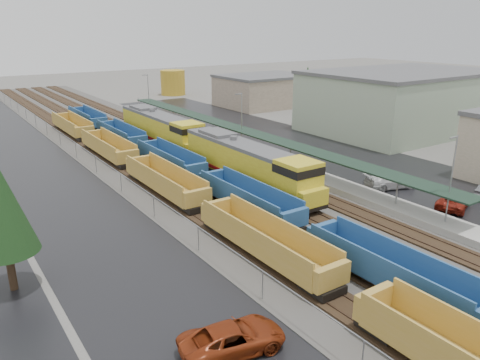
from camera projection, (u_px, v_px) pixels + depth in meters
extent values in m
cube|color=#302D2B|center=(146.00, 147.00, 65.47)|extent=(20.00, 160.00, 0.08)
cube|color=black|center=(103.00, 153.00, 62.23)|extent=(2.60, 160.00, 0.15)
cube|color=#473326|center=(98.00, 153.00, 61.81)|extent=(0.08, 160.00, 0.07)
cube|color=#473326|center=(109.00, 151.00, 62.58)|extent=(0.08, 160.00, 0.07)
cube|color=black|center=(132.00, 149.00, 64.37)|extent=(2.60, 160.00, 0.15)
cube|color=#473326|center=(127.00, 148.00, 63.95)|extent=(0.08, 160.00, 0.07)
cube|color=#473326|center=(137.00, 147.00, 64.72)|extent=(0.08, 160.00, 0.07)
cube|color=black|center=(159.00, 145.00, 66.51)|extent=(2.60, 160.00, 0.15)
cube|color=#473326|center=(154.00, 145.00, 66.09)|extent=(0.08, 160.00, 0.07)
cube|color=#473326|center=(163.00, 143.00, 66.86)|extent=(0.08, 160.00, 0.07)
cube|color=black|center=(184.00, 141.00, 68.64)|extent=(2.60, 160.00, 0.15)
cube|color=#473326|center=(179.00, 141.00, 68.22)|extent=(0.08, 160.00, 0.07)
cube|color=#473326|center=(188.00, 140.00, 68.99)|extent=(0.08, 160.00, 0.07)
cube|color=black|center=(32.00, 164.00, 57.47)|extent=(10.00, 160.00, 0.02)
cube|color=black|center=(296.00, 143.00, 67.77)|extent=(16.00, 100.00, 0.02)
cube|color=#9E9B93|center=(242.00, 150.00, 62.59)|extent=(3.00, 80.00, 0.70)
cylinder|color=gray|center=(397.00, 191.00, 42.47)|extent=(0.16, 0.16, 2.40)
cylinder|color=gray|center=(290.00, 155.00, 54.25)|extent=(0.16, 0.16, 2.40)
cylinder|color=gray|center=(222.00, 132.00, 66.04)|extent=(0.16, 0.16, 2.40)
cylinder|color=gray|center=(174.00, 116.00, 77.83)|extent=(0.16, 0.16, 2.40)
cylinder|color=gray|center=(139.00, 105.00, 89.61)|extent=(0.16, 0.16, 2.40)
cube|color=black|center=(242.00, 130.00, 61.71)|extent=(2.60, 65.00, 0.15)
cylinder|color=gray|center=(451.00, 184.00, 37.88)|extent=(0.12, 0.12, 8.00)
cube|color=gray|center=(454.00, 138.00, 36.40)|extent=(1.00, 0.15, 0.12)
cylinder|color=gray|center=(242.00, 124.00, 61.46)|extent=(0.12, 0.12, 8.00)
cube|color=gray|center=(239.00, 94.00, 59.97)|extent=(1.00, 0.15, 0.12)
cylinder|color=gray|center=(149.00, 97.00, 85.03)|extent=(0.12, 0.12, 8.00)
cube|color=gray|center=(145.00, 75.00, 83.54)|extent=(1.00, 0.15, 0.12)
cylinder|color=gray|center=(363.00, 358.00, 22.38)|extent=(0.08, 0.08, 2.00)
cylinder|color=gray|center=(263.00, 286.00, 28.67)|extent=(0.08, 0.08, 2.00)
cylinder|color=gray|center=(198.00, 239.00, 34.96)|extent=(0.08, 0.08, 2.00)
cylinder|color=gray|center=(154.00, 207.00, 41.24)|extent=(0.08, 0.08, 2.00)
cylinder|color=gray|center=(121.00, 183.00, 47.53)|extent=(0.08, 0.08, 2.00)
cylinder|color=gray|center=(96.00, 165.00, 53.81)|extent=(0.08, 0.08, 2.00)
cylinder|color=gray|center=(76.00, 150.00, 60.10)|extent=(0.08, 0.08, 2.00)
cylinder|color=gray|center=(60.00, 139.00, 66.39)|extent=(0.08, 0.08, 2.00)
cylinder|color=gray|center=(47.00, 129.00, 72.67)|extent=(0.08, 0.08, 2.00)
cylinder|color=gray|center=(36.00, 121.00, 78.96)|extent=(0.08, 0.08, 2.00)
cylinder|color=gray|center=(26.00, 114.00, 85.24)|extent=(0.08, 0.08, 2.00)
cylinder|color=gray|center=(18.00, 108.00, 91.53)|extent=(0.08, 0.08, 2.00)
cylinder|color=gray|center=(11.00, 103.00, 97.81)|extent=(0.08, 0.08, 2.00)
cylinder|color=gray|center=(4.00, 98.00, 104.10)|extent=(0.08, 0.08, 2.00)
cube|color=gray|center=(75.00, 143.00, 59.79)|extent=(0.05, 160.00, 0.05)
cube|color=#9FB195|center=(403.00, 102.00, 76.02)|extent=(30.00, 20.00, 9.00)
cube|color=#59595B|center=(406.00, 72.00, 74.54)|extent=(30.60, 20.40, 0.50)
cube|color=gray|center=(265.00, 92.00, 99.50)|extent=(18.00, 14.00, 6.00)
cube|color=#59595B|center=(265.00, 76.00, 98.48)|extent=(18.36, 14.28, 0.50)
ellipsoid|color=#45513F|center=(93.00, 65.00, 204.71)|extent=(196.00, 140.00, 25.20)
ellipsoid|color=#45513F|center=(217.00, 58.00, 249.97)|extent=(168.00, 120.00, 21.60)
cylinder|color=#332316|center=(11.00, 270.00, 29.74)|extent=(0.50, 0.50, 2.70)
cone|color=black|center=(0.00, 205.00, 28.34)|extent=(3.96, 3.96, 6.30)
cylinder|color=#332316|center=(306.00, 118.00, 78.40)|extent=(0.50, 0.50, 3.00)
cone|color=black|center=(307.00, 88.00, 76.84)|extent=(4.40, 4.40, 7.00)
cube|color=black|center=(245.00, 178.00, 49.36)|extent=(3.23, 21.51, 0.43)
cube|color=gold|center=(239.00, 159.00, 49.63)|extent=(3.01, 17.21, 3.23)
cube|color=gold|center=(298.00, 180.00, 42.13)|extent=(3.23, 3.44, 3.66)
cube|color=black|center=(298.00, 169.00, 41.79)|extent=(3.28, 3.50, 0.75)
cube|color=gold|center=(312.00, 198.00, 40.94)|extent=(3.01, 1.08, 1.51)
cube|color=#59595B|center=(239.00, 144.00, 49.09)|extent=(3.07, 17.21, 0.38)
cube|color=maroon|center=(227.00, 173.00, 49.22)|extent=(0.04, 17.21, 0.38)
cube|color=maroon|center=(251.00, 169.00, 50.85)|extent=(0.04, 17.21, 0.38)
cube|color=black|center=(245.00, 182.00, 49.49)|extent=(2.37, 6.45, 0.65)
cube|color=black|center=(291.00, 202.00, 43.54)|extent=(2.58, 4.30, 0.54)
cube|color=black|center=(209.00, 165.00, 55.37)|extent=(2.58, 4.30, 0.54)
cylinder|color=#59595B|center=(233.00, 139.00, 49.84)|extent=(0.75, 0.75, 0.54)
cube|color=#59595B|center=(218.00, 134.00, 52.39)|extent=(2.58, 4.30, 0.54)
cube|color=black|center=(160.00, 140.00, 65.86)|extent=(3.23, 21.51, 0.43)
cube|color=gold|center=(156.00, 126.00, 66.13)|extent=(3.01, 17.21, 3.23)
cube|color=gold|center=(188.00, 137.00, 58.63)|extent=(3.23, 3.44, 3.66)
cube|color=black|center=(187.00, 129.00, 58.29)|extent=(3.28, 3.50, 0.75)
cube|color=gold|center=(195.00, 149.00, 57.44)|extent=(3.01, 1.08, 1.51)
cube|color=#59595B|center=(155.00, 114.00, 65.59)|extent=(3.07, 17.21, 0.38)
cube|color=maroon|center=(147.00, 137.00, 65.72)|extent=(0.04, 17.21, 0.38)
cube|color=maroon|center=(166.00, 134.00, 67.35)|extent=(0.04, 17.21, 0.38)
cube|color=black|center=(160.00, 143.00, 65.99)|extent=(2.37, 6.45, 0.65)
cube|color=black|center=(185.00, 154.00, 60.04)|extent=(2.58, 4.30, 0.54)
cube|color=black|center=(139.00, 133.00, 71.87)|extent=(2.58, 4.30, 0.54)
cylinder|color=#59595B|center=(152.00, 111.00, 66.34)|extent=(0.75, 0.75, 0.54)
cube|color=#59595B|center=(143.00, 108.00, 68.89)|extent=(2.58, 4.30, 0.54)
cube|color=#AB862F|center=(374.00, 301.00, 25.92)|extent=(2.75, 0.53, 1.48)
cube|color=black|center=(383.00, 324.00, 25.67)|extent=(2.11, 2.33, 0.53)
cube|color=#AB862F|center=(265.00, 247.00, 34.00)|extent=(2.75, 13.00, 0.26)
cube|color=#AB862F|center=(250.00, 239.00, 33.00)|extent=(0.16, 13.00, 1.90)
cube|color=#AB862F|center=(280.00, 231.00, 34.41)|extent=(0.16, 13.00, 1.90)
cube|color=#AB862F|center=(332.00, 276.00, 28.50)|extent=(2.75, 0.53, 1.48)
cube|color=#AB862F|center=(217.00, 209.00, 39.04)|extent=(2.75, 0.53, 1.48)
cube|color=black|center=(322.00, 286.00, 29.41)|extent=(2.11, 2.33, 0.53)
cube|color=black|center=(222.00, 224.00, 38.79)|extent=(2.11, 2.33, 0.53)
cube|color=#AB862F|center=(165.00, 186.00, 47.12)|extent=(2.75, 13.00, 0.26)
cube|color=#AB862F|center=(152.00, 179.00, 46.12)|extent=(0.16, 13.00, 1.90)
cube|color=#AB862F|center=(176.00, 174.00, 47.53)|extent=(0.16, 13.00, 1.90)
cube|color=#AB862F|center=(198.00, 198.00, 41.62)|extent=(2.75, 0.53, 1.48)
cube|color=#AB862F|center=(139.00, 163.00, 52.16)|extent=(2.75, 0.53, 1.48)
cube|color=black|center=(194.00, 206.00, 42.53)|extent=(2.11, 2.33, 0.53)
cube|color=black|center=(142.00, 174.00, 51.91)|extent=(2.11, 2.33, 0.53)
cube|color=#AB862F|center=(109.00, 151.00, 60.24)|extent=(2.75, 13.00, 0.26)
cube|color=#AB862F|center=(98.00, 145.00, 59.24)|extent=(0.16, 13.00, 1.90)
cube|color=#AB862F|center=(118.00, 142.00, 60.65)|extent=(0.16, 13.00, 1.90)
cube|color=#AB862F|center=(128.00, 157.00, 54.74)|extent=(2.75, 0.53, 1.48)
cube|color=#AB862F|center=(92.00, 136.00, 65.29)|extent=(2.75, 0.53, 1.48)
cube|color=black|center=(126.00, 164.00, 55.65)|extent=(2.11, 2.33, 0.53)
cube|color=black|center=(94.00, 144.00, 65.03)|extent=(2.11, 2.33, 0.53)
cube|color=#AB862F|center=(72.00, 129.00, 73.36)|extent=(2.75, 13.00, 0.26)
cube|color=#AB862F|center=(63.00, 124.00, 72.36)|extent=(0.16, 13.00, 1.90)
cube|color=#AB862F|center=(80.00, 122.00, 73.77)|extent=(0.16, 13.00, 1.90)
cube|color=#AB862F|center=(85.00, 132.00, 67.86)|extent=(2.75, 0.53, 1.48)
cube|color=#AB862F|center=(61.00, 118.00, 78.41)|extent=(2.75, 0.53, 1.48)
cube|color=black|center=(84.00, 138.00, 68.77)|extent=(2.11, 2.33, 0.53)
cube|color=black|center=(63.00, 124.00, 78.15)|extent=(2.11, 2.33, 0.53)
cube|color=navy|center=(391.00, 278.00, 29.82)|extent=(2.70, 12.26, 0.26)
cube|color=navy|center=(379.00, 270.00, 28.83)|extent=(0.16, 12.26, 1.87)
cube|color=navy|center=(406.00, 259.00, 30.22)|extent=(0.16, 12.26, 1.87)
cube|color=navy|center=(322.00, 233.00, 34.57)|extent=(2.70, 0.52, 1.45)
cube|color=black|center=(475.00, 326.00, 25.50)|extent=(2.08, 2.28, 0.52)
cube|color=black|center=(328.00, 249.00, 34.32)|extent=(2.08, 2.28, 0.52)
cube|color=navy|center=(248.00, 204.00, 42.30)|extent=(2.70, 12.26, 0.26)
cube|color=navy|center=(236.00, 197.00, 41.32)|extent=(0.16, 12.26, 1.87)
cube|color=navy|center=(260.00, 191.00, 42.71)|extent=(0.16, 12.26, 1.87)
cube|color=navy|center=(294.00, 219.00, 37.10)|extent=(2.70, 0.52, 1.45)
cube|color=navy|center=(212.00, 178.00, 47.06)|extent=(2.70, 0.52, 1.45)
cube|color=black|center=(288.00, 228.00, 37.99)|extent=(2.08, 2.28, 0.52)
cube|color=black|center=(216.00, 190.00, 46.81)|extent=(2.08, 2.28, 0.52)
cube|color=navy|center=(170.00, 163.00, 54.79)|extent=(2.70, 12.26, 0.26)
cube|color=navy|center=(159.00, 157.00, 53.81)|extent=(0.16, 12.26, 1.87)
cube|color=navy|center=(180.00, 154.00, 55.19)|extent=(0.16, 12.26, 1.87)
cube|color=navy|center=(196.00, 171.00, 49.58)|extent=(2.70, 0.52, 1.45)
cube|color=navy|center=(148.00, 146.00, 59.54)|extent=(2.70, 0.52, 1.45)
cube|color=black|center=(193.00, 178.00, 50.48)|extent=(2.08, 2.28, 0.52)
cube|color=black|center=(151.00, 156.00, 59.30)|extent=(2.08, 2.28, 0.52)
cube|color=navy|center=(121.00, 138.00, 67.28)|extent=(2.70, 12.26, 0.26)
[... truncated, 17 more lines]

